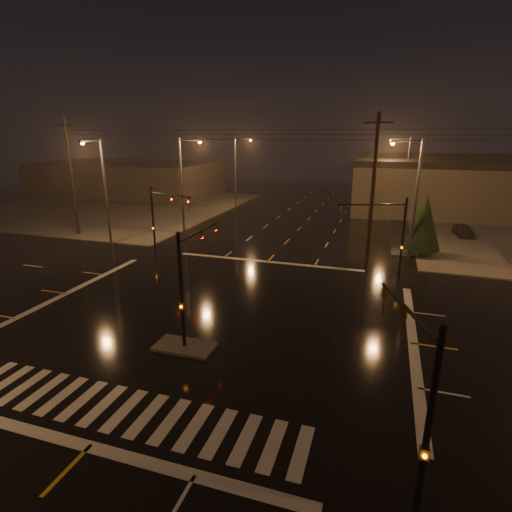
# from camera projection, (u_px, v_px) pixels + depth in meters

# --- Properties ---
(ground) EXTENTS (140.00, 140.00, 0.00)m
(ground) POSITION_uv_depth(u_px,v_px,m) (216.00, 315.00, 23.74)
(ground) COLOR black
(ground) RESTS_ON ground
(sidewalk_nw) EXTENTS (36.00, 36.00, 0.12)m
(sidewalk_nw) POSITION_uv_depth(u_px,v_px,m) (111.00, 206.00, 59.82)
(sidewalk_nw) COLOR #4D4A44
(sidewalk_nw) RESTS_ON ground
(median_island) EXTENTS (3.00, 1.60, 0.15)m
(median_island) POSITION_uv_depth(u_px,v_px,m) (185.00, 347.00, 20.07)
(median_island) COLOR #4D4A44
(median_island) RESTS_ON ground
(crosswalk) EXTENTS (15.00, 2.60, 0.01)m
(crosswalk) POSITION_uv_depth(u_px,v_px,m) (125.00, 410.00, 15.54)
(crosswalk) COLOR beige
(crosswalk) RESTS_ON ground
(stop_bar_near) EXTENTS (16.00, 0.50, 0.01)m
(stop_bar_near) POSITION_uv_depth(u_px,v_px,m) (89.00, 447.00, 13.72)
(stop_bar_near) COLOR beige
(stop_bar_near) RESTS_ON ground
(stop_bar_far) EXTENTS (16.00, 0.50, 0.01)m
(stop_bar_far) POSITION_uv_depth(u_px,v_px,m) (268.00, 262.00, 33.76)
(stop_bar_far) COLOR beige
(stop_bar_far) RESTS_ON ground
(commercial_block) EXTENTS (30.00, 18.00, 5.60)m
(commercial_block) POSITION_uv_depth(u_px,v_px,m) (128.00, 179.00, 71.42)
(commercial_block) COLOR #403A39
(commercial_block) RESTS_ON ground
(signal_mast_median) EXTENTS (0.25, 4.59, 6.00)m
(signal_mast_median) POSITION_uv_depth(u_px,v_px,m) (189.00, 272.00, 19.85)
(signal_mast_median) COLOR black
(signal_mast_median) RESTS_ON ground
(signal_mast_ne) EXTENTS (4.84, 1.86, 6.00)m
(signal_mast_ne) POSITION_uv_depth(u_px,v_px,m) (390.00, 228.00, 29.10)
(signal_mast_ne) COLOR black
(signal_mast_ne) RESTS_ON ground
(signal_mast_nw) EXTENTS (4.84, 1.86, 6.00)m
(signal_mast_nw) POSITION_uv_depth(u_px,v_px,m) (160.00, 213.00, 34.65)
(signal_mast_nw) COLOR black
(signal_mast_nw) RESTS_ON ground
(signal_mast_se) EXTENTS (1.55, 3.87, 6.00)m
(signal_mast_se) POSITION_uv_depth(u_px,v_px,m) (418.00, 388.00, 10.79)
(signal_mast_se) COLOR black
(signal_mast_se) RESTS_ON ground
(streetlight_1) EXTENTS (2.77, 0.32, 10.00)m
(streetlight_1) POSITION_uv_depth(u_px,v_px,m) (184.00, 180.00, 41.72)
(streetlight_1) COLOR #38383A
(streetlight_1) RESTS_ON ground
(streetlight_2) EXTENTS (2.77, 0.32, 10.00)m
(streetlight_2) POSITION_uv_depth(u_px,v_px,m) (237.00, 168.00, 56.30)
(streetlight_2) COLOR #38383A
(streetlight_2) RESTS_ON ground
(streetlight_3) EXTENTS (2.77, 0.32, 10.00)m
(streetlight_3) POSITION_uv_depth(u_px,v_px,m) (413.00, 191.00, 33.37)
(streetlight_3) COLOR #38383A
(streetlight_3) RESTS_ON ground
(streetlight_4) EXTENTS (2.77, 0.32, 10.00)m
(streetlight_4) POSITION_uv_depth(u_px,v_px,m) (405.00, 171.00, 51.59)
(streetlight_4) COLOR #38383A
(streetlight_4) RESTS_ON ground
(streetlight_5) EXTENTS (0.32, 2.77, 10.00)m
(streetlight_5) POSITION_uv_depth(u_px,v_px,m) (103.00, 185.00, 36.92)
(streetlight_5) COLOR #38383A
(streetlight_5) RESTS_ON ground
(utility_pole_0) EXTENTS (2.20, 0.32, 12.00)m
(utility_pole_0) POSITION_uv_depth(u_px,v_px,m) (72.00, 177.00, 41.14)
(utility_pole_0) COLOR black
(utility_pole_0) RESTS_ON ground
(utility_pole_1) EXTENTS (2.20, 0.32, 12.00)m
(utility_pole_1) POSITION_uv_depth(u_px,v_px,m) (373.00, 188.00, 32.38)
(utility_pole_1) COLOR black
(utility_pole_1) RESTS_ON ground
(conifer_0) EXTENTS (3.04, 3.04, 5.44)m
(conifer_0) POSITION_uv_depth(u_px,v_px,m) (424.00, 222.00, 34.42)
(conifer_0) COLOR black
(conifer_0) RESTS_ON ground
(car_parked) EXTENTS (1.99, 4.06, 1.33)m
(car_parked) POSITION_uv_depth(u_px,v_px,m) (463.00, 230.00, 41.94)
(car_parked) COLOR black
(car_parked) RESTS_ON ground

